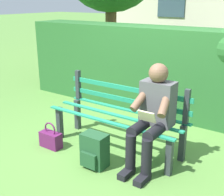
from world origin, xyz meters
The scene contains 6 objects.
ground centered at (0.00, 0.00, 0.00)m, with size 60.00×60.00×0.00m, color #517F38.
park_bench centered at (0.00, -0.07, 0.44)m, with size 1.81×0.54×0.89m.
person_seated centered at (-0.56, 0.10, 0.64)m, with size 0.44×0.73×1.20m.
hedge_backdrop centered at (0.40, -1.60, 0.76)m, with size 4.78×0.77×1.54m.
backpack centered at (-0.03, 0.51, 0.20)m, with size 0.30×0.27×0.41m.
handbag centered at (0.73, 0.47, 0.12)m, with size 0.30×0.14×0.35m.
Camera 1 is at (-1.94, 2.93, 1.88)m, focal length 47.62 mm.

